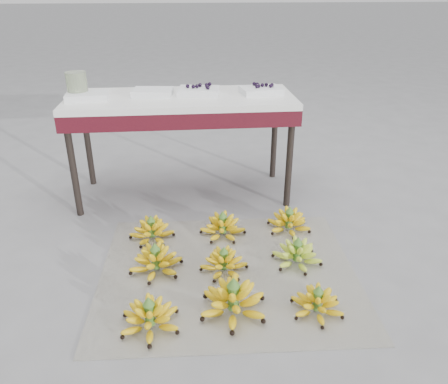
{
  "coord_description": "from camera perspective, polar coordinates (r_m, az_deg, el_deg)",
  "views": [
    {
      "loc": [
        -0.14,
        -1.69,
        1.3
      ],
      "look_at": [
        0.06,
        0.42,
        0.28
      ],
      "focal_mm": 35.0,
      "sensor_mm": 36.0,
      "label": 1
    }
  ],
  "objects": [
    {
      "name": "bunch_back_right",
      "position": [
        2.53,
        8.47,
        -3.89
      ],
      "size": [
        0.3,
        0.3,
        0.15
      ],
      "rotation": [
        0.0,
        0.0,
        0.25
      ],
      "color": "yellow",
      "rests_on": "newspaper_mat"
    },
    {
      "name": "bunch_back_left",
      "position": [
        2.46,
        -9.41,
        -5.03
      ],
      "size": [
        0.25,
        0.25,
        0.15
      ],
      "rotation": [
        0.0,
        0.0,
        -0.02
      ],
      "color": "yellow",
      "rests_on": "newspaper_mat"
    },
    {
      "name": "vendor_table",
      "position": [
        2.77,
        -5.6,
        10.83
      ],
      "size": [
        1.39,
        0.56,
        0.67
      ],
      "color": "black",
      "rests_on": "ground"
    },
    {
      "name": "bunch_mid_center",
      "position": [
        2.17,
        -0.01,
        -9.22
      ],
      "size": [
        0.29,
        0.29,
        0.14
      ],
      "rotation": [
        0.0,
        0.0,
        -0.33
      ],
      "color": "yellow",
      "rests_on": "newspaper_mat"
    },
    {
      "name": "tray_far_right",
      "position": [
        2.81,
        4.86,
        13.11
      ],
      "size": [
        0.27,
        0.21,
        0.06
      ],
      "color": "silver",
      "rests_on": "vendor_table"
    },
    {
      "name": "bunch_front_left",
      "position": [
        1.89,
        -9.66,
        -15.8
      ],
      "size": [
        0.33,
        0.33,
        0.16
      ],
      "rotation": [
        0.0,
        0.0,
        0.32
      ],
      "color": "yellow",
      "rests_on": "newspaper_mat"
    },
    {
      "name": "bunch_front_right",
      "position": [
        1.98,
        12.07,
        -13.99
      ],
      "size": [
        0.25,
        0.25,
        0.14
      ],
      "rotation": [
        0.0,
        0.0,
        0.08
      ],
      "color": "yellow",
      "rests_on": "newspaper_mat"
    },
    {
      "name": "glass_jar",
      "position": [
        2.82,
        -18.66,
        13.11
      ],
      "size": [
        0.13,
        0.13,
        0.15
      ],
      "primitive_type": "cylinder",
      "rotation": [
        0.0,
        0.0,
        0.05
      ],
      "color": "beige",
      "rests_on": "vendor_table"
    },
    {
      "name": "bunch_back_center",
      "position": [
        2.46,
        -0.16,
        -4.58
      ],
      "size": [
        0.28,
        0.28,
        0.15
      ],
      "rotation": [
        0.0,
        0.0,
        -0.11
      ],
      "color": "yellow",
      "rests_on": "newspaper_mat"
    },
    {
      "name": "bunch_mid_left",
      "position": [
        2.2,
        -8.87,
        -8.92
      ],
      "size": [
        0.27,
        0.27,
        0.16
      ],
      "rotation": [
        0.0,
        0.0,
        -0.03
      ],
      "color": "yellow",
      "rests_on": "newspaper_mat"
    },
    {
      "name": "tray_left",
      "position": [
        2.79,
        -9.31,
        12.75
      ],
      "size": [
        0.26,
        0.2,
        0.04
      ],
      "color": "silver",
      "rests_on": "vendor_table"
    },
    {
      "name": "newspaper_mat",
      "position": [
        2.2,
        0.54,
        -10.46
      ],
      "size": [
        1.29,
        1.1,
        0.01
      ],
      "primitive_type": "cube",
      "rotation": [
        0.0,
        0.0,
        -0.04
      ],
      "color": "beige",
      "rests_on": "ground"
    },
    {
      "name": "tray_far_left",
      "position": [
        2.78,
        -17.43,
        11.9
      ],
      "size": [
        0.26,
        0.19,
        0.04
      ],
      "color": "silver",
      "rests_on": "vendor_table"
    },
    {
      "name": "tray_right",
      "position": [
        2.79,
        -3.31,
        13.07
      ],
      "size": [
        0.27,
        0.21,
        0.06
      ],
      "color": "silver",
      "rests_on": "vendor_table"
    },
    {
      "name": "ground",
      "position": [
        2.14,
        -0.62,
        -11.7
      ],
      "size": [
        60.0,
        60.0,
        0.0
      ],
      "primitive_type": "plane",
      "color": "slate",
      "rests_on": "ground"
    },
    {
      "name": "bunch_mid_right",
      "position": [
        2.26,
        9.51,
        -8.02
      ],
      "size": [
        0.32,
        0.32,
        0.15
      ],
      "rotation": [
        0.0,
        0.0,
        0.37
      ],
      "color": "#90BA2D",
      "rests_on": "newspaper_mat"
    },
    {
      "name": "bunch_front_center",
      "position": [
        1.93,
        1.22,
        -13.99
      ],
      "size": [
        0.35,
        0.35,
        0.18
      ],
      "rotation": [
        0.0,
        0.0,
        0.18
      ],
      "color": "yellow",
      "rests_on": "newspaper_mat"
    }
  ]
}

